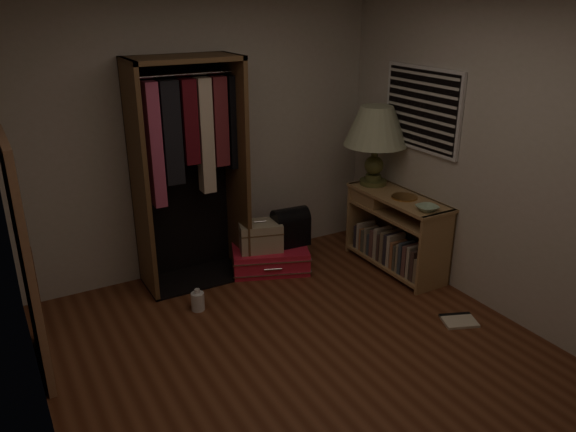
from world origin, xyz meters
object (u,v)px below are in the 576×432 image
object	(u,v)px
train_case	(260,236)
table_lamp	(376,128)
floor_mirror	(26,260)
white_jug	(198,301)
pink_suitcase	(270,257)
console_bookshelf	(394,230)
open_wardrobe	(189,154)
black_bag	(290,226)

from	to	relation	value
train_case	table_lamp	size ratio (longest dim) A/B	0.60
floor_mirror	white_jug	world-z (taller)	floor_mirror
floor_mirror	train_case	size ratio (longest dim) A/B	3.60
pink_suitcase	table_lamp	bearing A→B (deg)	11.27
console_bookshelf	pink_suitcase	xyz separation A→B (m)	(-1.07, 0.56, -0.27)
open_wardrobe	table_lamp	world-z (taller)	open_wardrobe
train_case	console_bookshelf	bearing A→B (deg)	-8.12
white_jug	pink_suitcase	bearing A→B (deg)	24.06
console_bookshelf	table_lamp	xyz separation A→B (m)	(0.01, 0.37, 0.93)
floor_mirror	table_lamp	distance (m)	3.30
open_wardrobe	train_case	distance (m)	1.05
floor_mirror	pink_suitcase	xyz separation A→B (m)	(2.16, 0.60, -0.74)
pink_suitcase	floor_mirror	bearing A→B (deg)	-143.19
floor_mirror	black_bag	distance (m)	2.48
console_bookshelf	open_wardrobe	size ratio (longest dim) A/B	0.55
white_jug	train_case	bearing A→B (deg)	26.18
console_bookshelf	white_jug	world-z (taller)	console_bookshelf
black_bag	floor_mirror	bearing A→B (deg)	-162.70
train_case	black_bag	distance (m)	0.32
pink_suitcase	black_bag	distance (m)	0.37
black_bag	train_case	bearing A→B (deg)	178.38
console_bookshelf	pink_suitcase	world-z (taller)	console_bookshelf
console_bookshelf	open_wardrobe	bearing A→B (deg)	157.45
open_wardrobe	floor_mirror	size ratio (longest dim) A/B	1.21
pink_suitcase	train_case	size ratio (longest dim) A/B	1.89
pink_suitcase	train_case	bearing A→B (deg)	-153.06
floor_mirror	open_wardrobe	bearing A→B (deg)	27.70
console_bookshelf	white_jug	bearing A→B (deg)	175.57
open_wardrobe	white_jug	distance (m)	1.29
pink_suitcase	table_lamp	xyz separation A→B (m)	(1.08, -0.19, 1.21)
console_bookshelf	table_lamp	size ratio (longest dim) A/B	1.43
pink_suitcase	table_lamp	world-z (taller)	table_lamp
pink_suitcase	table_lamp	distance (m)	1.63
open_wardrobe	table_lamp	distance (m)	1.81
console_bookshelf	black_bag	distance (m)	1.01
console_bookshelf	train_case	xyz separation A→B (m)	(-1.18, 0.55, -0.02)
console_bookshelf	open_wardrobe	xyz separation A→B (m)	(-1.77, 0.73, 0.82)
black_bag	table_lamp	size ratio (longest dim) A/B	0.48
console_bookshelf	floor_mirror	bearing A→B (deg)	-179.35
open_wardrobe	pink_suitcase	world-z (taller)	open_wardrobe
open_wardrobe	table_lamp	bearing A→B (deg)	-11.66
pink_suitcase	black_bag	xyz separation A→B (m)	(0.21, -0.04, 0.31)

